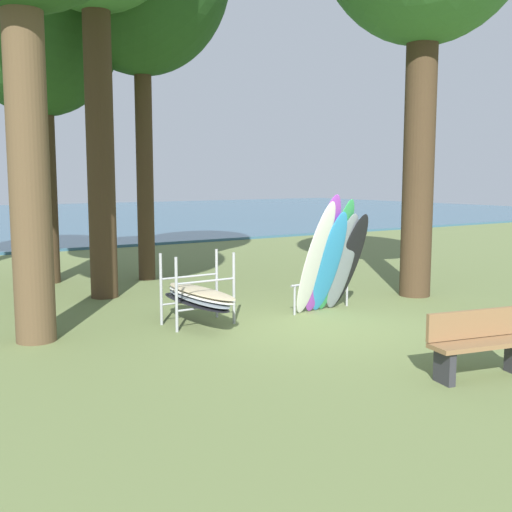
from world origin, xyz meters
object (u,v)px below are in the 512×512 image
(tree_deep_back, at_px, (39,23))
(board_storage_rack, at_px, (198,296))
(leaning_board_pile, at_px, (332,260))
(park_bench, at_px, (479,343))

(tree_deep_back, bearing_deg, board_storage_rack, -80.33)
(leaning_board_pile, height_order, board_storage_rack, leaning_board_pile)
(tree_deep_back, relative_size, park_bench, 5.71)
(tree_deep_back, bearing_deg, park_bench, -75.86)
(leaning_board_pile, bearing_deg, tree_deep_back, 118.55)
(leaning_board_pile, height_order, park_bench, leaning_board_pile)
(leaning_board_pile, distance_m, park_bench, 4.07)
(tree_deep_back, relative_size, board_storage_rack, 3.93)
(tree_deep_back, relative_size, leaning_board_pile, 3.70)
(leaning_board_pile, xyz_separation_m, park_bench, (-0.88, -3.94, -0.56))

